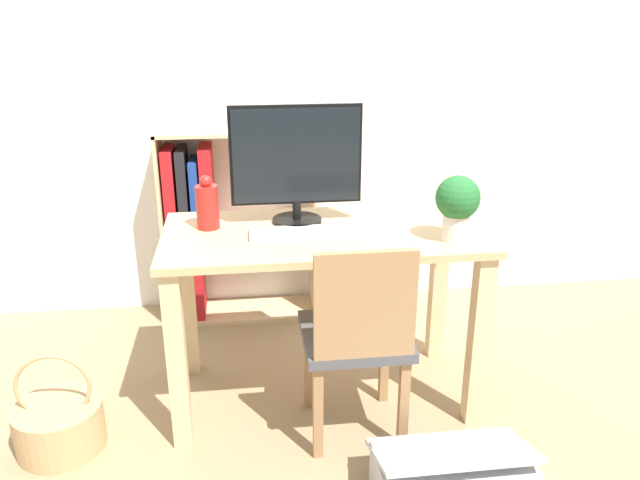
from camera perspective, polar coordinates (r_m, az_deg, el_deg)
ground_plane at (r=2.84m, az=0.26°, el=-13.80°), size 10.00×10.00×0.00m
wall_back at (r=3.36m, az=-2.05°, el=15.37°), size 8.00×0.05×2.60m
desk at (r=2.55m, az=0.29°, el=-2.47°), size 1.28×0.63×0.76m
monitor at (r=2.52m, az=-2.20°, el=7.32°), size 0.53×0.20×0.48m
keyboard at (r=2.45m, az=-1.67°, el=0.69°), size 0.41×0.14×0.02m
vase at (r=2.53m, az=-10.27°, el=3.15°), size 0.09×0.09×0.22m
potted_plant at (r=2.40m, az=12.45°, el=3.30°), size 0.17×0.17×0.25m
chair at (r=2.36m, az=3.46°, el=-8.61°), size 0.40×0.40×0.83m
bookshelf at (r=3.34m, az=-10.01°, el=1.37°), size 0.80×0.28×1.03m
basket at (r=2.68m, az=-22.73°, el=-15.25°), size 0.33×0.33×0.41m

